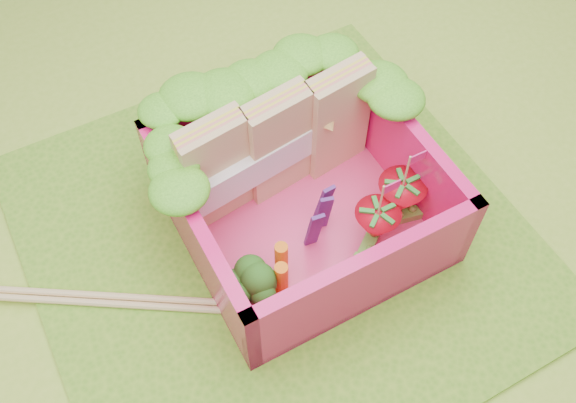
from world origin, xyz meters
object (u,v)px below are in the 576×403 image
(bento_box, at_px, (303,192))
(strawberry_right, at_px, (400,198))
(chopsticks, at_px, (93,299))
(strawberry_left, at_px, (376,225))
(sandwich_stack, at_px, (279,144))
(broccoli, at_px, (254,285))

(bento_box, xyz_separation_m, strawberry_right, (0.48, -0.24, -0.09))
(chopsticks, bearing_deg, bento_box, -3.92)
(bento_box, bearing_deg, strawberry_left, -49.01)
(strawberry_left, relative_size, chopsticks, 0.28)
(bento_box, relative_size, strawberry_right, 2.57)
(sandwich_stack, height_order, strawberry_left, sandwich_stack)
(strawberry_left, bearing_deg, chopsticks, 164.93)
(strawberry_right, bearing_deg, chopsticks, 169.28)
(bento_box, bearing_deg, chopsticks, 176.08)
(sandwich_stack, distance_m, chopsticks, 1.27)
(sandwich_stack, relative_size, strawberry_left, 2.53)
(bento_box, xyz_separation_m, chopsticks, (-1.20, 0.08, -0.26))
(bento_box, height_order, sandwich_stack, sandwich_stack)
(sandwich_stack, distance_m, strawberry_left, 0.68)
(bento_box, bearing_deg, sandwich_stack, 89.05)
(bento_box, height_order, chopsticks, bento_box)
(strawberry_left, distance_m, chopsticks, 1.54)
(sandwich_stack, bearing_deg, bento_box, -90.95)
(broccoli, relative_size, strawberry_right, 0.62)
(sandwich_stack, bearing_deg, chopsticks, -170.74)
(bento_box, distance_m, sandwich_stack, 0.30)
(strawberry_left, bearing_deg, sandwich_stack, 114.37)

